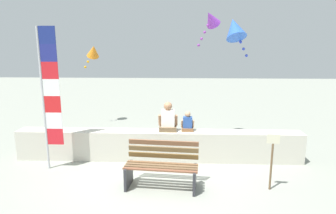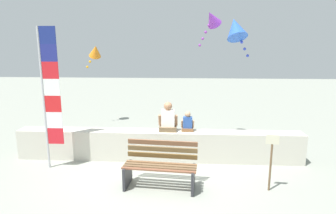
# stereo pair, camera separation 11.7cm
# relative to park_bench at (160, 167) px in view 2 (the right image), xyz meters

# --- Properties ---
(ground_plane) EXTENTS (40.00, 40.00, 0.00)m
(ground_plane) POSITION_rel_park_bench_xyz_m (-0.17, 0.51, -0.41)
(ground_plane) COLOR gray
(seawall_ledge) EXTENTS (6.95, 0.46, 0.73)m
(seawall_ledge) POSITION_rel_park_bench_xyz_m (-0.17, 1.40, -0.04)
(seawall_ledge) COLOR beige
(seawall_ledge) RESTS_ON ground
(park_bench) EXTENTS (1.48, 0.73, 0.88)m
(park_bench) POSITION_rel_park_bench_xyz_m (0.00, 0.00, 0.00)
(park_bench) COLOR brown
(park_bench) RESTS_ON ground
(person_adult) EXTENTS (0.47, 0.34, 0.71)m
(person_adult) POSITION_rel_park_bench_xyz_m (0.06, 1.45, 0.60)
(person_adult) COLOR brown
(person_adult) RESTS_ON seawall_ledge
(person_child) EXTENTS (0.32, 0.23, 0.49)m
(person_child) POSITION_rel_park_bench_xyz_m (0.54, 1.45, 0.51)
(person_child) COLOR brown
(person_child) RESTS_ON seawall_ledge
(flag_banner) EXTENTS (0.41, 0.05, 3.17)m
(flag_banner) POSITION_rel_park_bench_xyz_m (-2.51, 0.76, 1.37)
(flag_banner) COLOR #B7B7BC
(flag_banner) RESTS_ON ground
(kite_purple) EXTENTS (0.68, 0.70, 1.05)m
(kite_purple) POSITION_rel_park_bench_xyz_m (1.18, 2.96, 3.09)
(kite_purple) COLOR purple
(kite_orange) EXTENTS (0.63, 0.69, 0.86)m
(kite_orange) POSITION_rel_park_bench_xyz_m (-2.65, 4.62, 2.19)
(kite_orange) COLOR orange
(kite_blue) EXTENTS (0.80, 0.88, 1.14)m
(kite_blue) POSITION_rel_park_bench_xyz_m (1.79, 2.63, 2.81)
(kite_blue) COLOR blue
(sign_post) EXTENTS (0.24, 0.04, 1.12)m
(sign_post) POSITION_rel_park_bench_xyz_m (2.12, -0.04, 0.27)
(sign_post) COLOR brown
(sign_post) RESTS_ON ground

